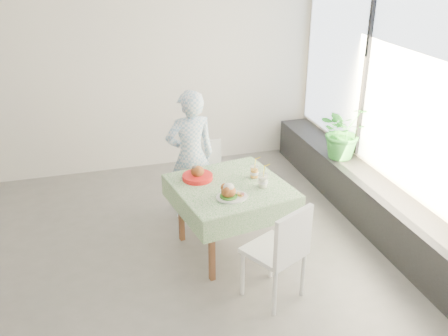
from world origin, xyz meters
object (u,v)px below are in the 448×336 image
object	(u,v)px
chair_near	(274,269)
chair_far	(206,195)
cafe_table	(230,210)
juice_cup_orange	(254,172)
potted_plant	(343,131)
main_dish	(230,193)
diner	(191,156)

from	to	relation	value
chair_near	chair_far	bearing A→B (deg)	97.91
cafe_table	juice_cup_orange	xyz separation A→B (m)	(0.28, 0.09, 0.34)
chair_far	potted_plant	bearing A→B (deg)	2.54
chair_far	chair_near	size ratio (longest dim) A/B	0.93
main_dish	diner	bearing A→B (deg)	97.76
cafe_table	chair_near	world-z (taller)	chair_near
chair_far	potted_plant	world-z (taller)	potted_plant
chair_far	main_dish	distance (m)	1.12
cafe_table	diner	xyz separation A→B (m)	(-0.22, 0.76, 0.29)
cafe_table	main_dish	bearing A→B (deg)	-107.40
main_dish	cafe_table	bearing A→B (deg)	72.60
chair_near	potted_plant	distance (m)	2.28
chair_near	main_dish	bearing A→B (deg)	113.06
juice_cup_orange	potted_plant	world-z (taller)	potted_plant
diner	juice_cup_orange	distance (m)	0.84
main_dish	chair_far	bearing A→B (deg)	88.73
cafe_table	main_dish	xyz separation A→B (m)	(-0.08, -0.26, 0.33)
chair_far	juice_cup_orange	bearing A→B (deg)	-62.33
diner	chair_far	bearing A→B (deg)	164.37
cafe_table	diner	world-z (taller)	diner
cafe_table	chair_far	bearing A→B (deg)	94.66
chair_far	main_dish	bearing A→B (deg)	-91.27
cafe_table	diner	size ratio (longest dim) A/B	0.80
main_dish	potted_plant	world-z (taller)	potted_plant
cafe_table	juice_cup_orange	size ratio (longest dim) A/B	4.79
cafe_table	chair_near	xyz separation A→B (m)	(0.16, -0.82, -0.17)
chair_far	diner	bearing A→B (deg)	169.21
cafe_table	chair_far	distance (m)	0.76
chair_near	diner	xyz separation A→B (m)	(-0.38, 1.58, 0.46)
cafe_table	potted_plant	size ratio (longest dim) A/B	1.80
main_dish	chair_near	bearing A→B (deg)	-66.94
chair_near	cafe_table	bearing A→B (deg)	100.78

